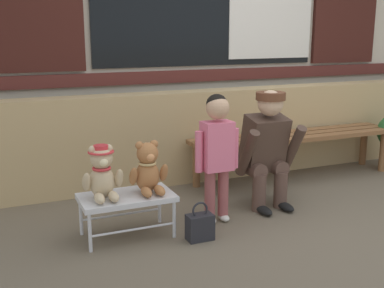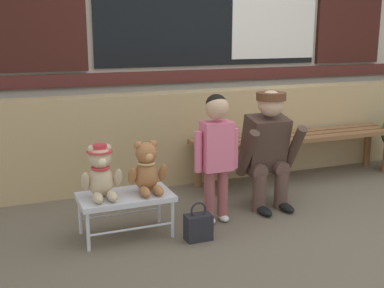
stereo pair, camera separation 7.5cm
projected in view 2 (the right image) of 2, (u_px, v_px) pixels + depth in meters
ground_plane at (315, 227)px, 3.57m from camera, size 60.00×60.00×0.00m
brick_low_wall at (229, 133)px, 4.75m from camera, size 6.91×0.25×0.85m
shop_facade at (209, 4)px, 4.94m from camera, size 7.05×0.26×3.28m
wooden_bench_long at (298, 141)px, 4.64m from camera, size 2.10×0.40×0.44m
small_display_bench at (125, 199)px, 3.37m from camera, size 0.64×0.36×0.30m
teddy_bear_with_hat at (101, 173)px, 3.26m from camera, size 0.28×0.27×0.36m
teddy_bear_plain at (147, 169)px, 3.38m from camera, size 0.28×0.26×0.36m
child_standing at (217, 144)px, 3.55m from camera, size 0.35×0.18×0.96m
adult_crouching at (267, 149)px, 3.89m from camera, size 0.50×0.49×0.95m
handbag_on_ground at (198, 226)px, 3.33m from camera, size 0.18×0.11×0.27m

